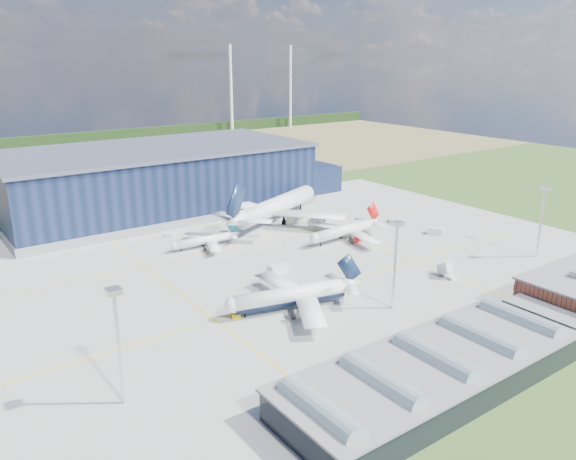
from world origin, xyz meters
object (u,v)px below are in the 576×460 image
at_px(gse_tug_c, 334,230).
at_px(airstair, 444,272).
at_px(hangar, 162,181).
at_px(car_a, 414,348).
at_px(light_mast_center, 396,251).
at_px(airliner_navy, 290,287).
at_px(gse_van_b, 435,231).
at_px(car_b, 570,282).
at_px(light_mast_east, 543,210).
at_px(airliner_regional, 203,236).
at_px(gse_tug_b, 235,315).
at_px(airliner_widebody, 277,197).
at_px(light_mast_west, 117,328).
at_px(gse_van_a, 278,269).
at_px(gse_cart_a, 391,221).
at_px(airliner_red, 344,225).
at_px(gse_cart_b, 170,235).

bearing_deg(gse_tug_c, airstair, -103.05).
xyz_separation_m(hangar, car_a, (-4.62, -142.80, -11.01)).
height_order(light_mast_center, airliner_navy, light_mast_center).
xyz_separation_m(gse_van_b, car_b, (-5.14, -52.59, -0.59)).
bearing_deg(light_mast_east, airliner_regional, 139.61).
bearing_deg(gse_tug_b, airstair, 6.54).
relative_size(light_mast_center, airliner_navy, 0.60).
distance_m(hangar, gse_tug_b, 110.25).
height_order(light_mast_east, car_a, light_mast_east).
bearing_deg(airliner_widebody, gse_van_b, -75.55).
bearing_deg(airliner_regional, airliner_widebody, -159.69).
height_order(light_mast_west, airliner_navy, light_mast_west).
bearing_deg(car_a, gse_van_b, -42.22).
distance_m(light_mast_east, airliner_regional, 108.63).
relative_size(light_mast_west, gse_tug_b, 7.54).
relative_size(light_mast_east, gse_van_a, 3.88).
height_order(light_mast_east, gse_van_a, light_mast_east).
bearing_deg(airliner_navy, gse_cart_a, -139.34).
bearing_deg(airliner_red, airliner_widebody, -83.56).
relative_size(light_mast_west, airliner_regional, 0.92).
bearing_deg(light_mast_center, gse_van_a, 104.75).
bearing_deg(airliner_regional, hangar, -96.47).
distance_m(airliner_widebody, airstair, 75.69).
bearing_deg(gse_tug_c, car_a, -129.11).
distance_m(gse_tug_b, gse_cart_b, 70.17).
bearing_deg(airliner_red, car_a, 56.90).
bearing_deg(gse_tug_c, light_mast_west, -160.12).
bearing_deg(airliner_navy, car_b, 169.59).
relative_size(airliner_regional, gse_tug_c, 7.73).
bearing_deg(airliner_red, light_mast_west, 23.30).
bearing_deg(gse_cart_a, gse_van_b, -68.07).
relative_size(light_mast_west, airliner_red, 0.68).
xyz_separation_m(light_mast_west, airliner_red, (95.92, 48.64, -9.93)).
xyz_separation_m(hangar, car_b, (59.33, -142.80, -10.99)).
bearing_deg(gse_cart_a, gse_tug_b, -142.12).
relative_size(gse_cart_a, car_b, 0.82).
distance_m(airliner_regional, gse_tug_b, 54.41).
distance_m(airliner_red, gse_van_a, 37.74).
bearing_deg(gse_van_b, hangar, 93.38).
xyz_separation_m(hangar, gse_cart_b, (-14.23, -37.26, -10.91)).
bearing_deg(airliner_navy, airliner_widebody, -108.91).
distance_m(gse_van_a, car_a, 55.10).
relative_size(airliner_navy, airliner_regional, 1.53).
bearing_deg(gse_tug_c, gse_tug_b, -159.10).
bearing_deg(car_b, airliner_navy, 46.97).
height_order(hangar, airliner_regional, hangar).
relative_size(airliner_navy, gse_van_a, 6.42).
bearing_deg(light_mast_west, airliner_red, 26.89).
xyz_separation_m(gse_cart_a, gse_van_b, (1.91, -19.75, 0.54)).
bearing_deg(gse_tug_b, car_a, -39.64).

